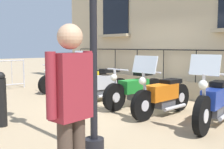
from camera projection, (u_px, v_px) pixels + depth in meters
The scene contains 9 objects.
ground_plane at pixel (118, 104), 7.29m from camera, with size 60.00×60.00×0.00m, color tan.
motorcycle_red at pixel (63, 80), 9.20m from camera, with size 1.91×0.72×0.94m.
motorcycle_yellow at pixel (86, 81), 8.47m from camera, with size 2.15×0.73×0.99m.
motorcycle_silver at pixel (100, 85), 7.60m from camera, with size 2.00×0.71×1.42m.
motorcycle_green at pixel (135, 90), 6.88m from camera, with size 2.15×0.69×1.00m.
motorcycle_orange at pixel (162, 96), 5.97m from camera, with size 1.99×0.72×1.34m.
motorcycle_blue at pixel (214, 103), 5.13m from camera, with size 2.01×0.71×1.39m.
bollard at pixel (1, 99), 5.15m from camera, with size 0.19×0.19×1.05m.
pedestrian_walking at pixel (71, 106), 2.49m from camera, with size 0.52×0.27×1.73m.
Camera 1 is at (4.79, 5.33, 1.52)m, focal length 43.45 mm.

